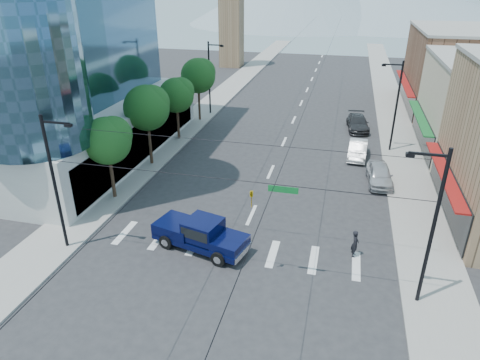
{
  "coord_description": "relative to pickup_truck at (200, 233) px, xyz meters",
  "views": [
    {
      "loc": [
        5.84,
        -20.97,
        16.07
      ],
      "look_at": [
        -0.77,
        5.57,
        3.0
      ],
      "focal_mm": 32.0,
      "sensor_mm": 36.0,
      "label": 1
    }
  ],
  "objects": [
    {
      "name": "ground",
      "position": [
        2.3,
        -1.05,
        -1.12
      ],
      "size": [
        160.0,
        160.0,
        0.0
      ],
      "primitive_type": "plane",
      "color": "#28282B",
      "rests_on": "ground"
    },
    {
      "name": "sidewalk_left",
      "position": [
        -9.7,
        38.95,
        -1.04
      ],
      "size": [
        4.0,
        120.0,
        0.15
      ],
      "primitive_type": "cube",
      "color": "gray",
      "rests_on": "ground"
    },
    {
      "name": "sidewalk_right",
      "position": [
        14.3,
        38.95,
        -1.04
      ],
      "size": [
        4.0,
        120.0,
        0.15
      ],
      "primitive_type": "cube",
      "color": "gray",
      "rests_on": "ground"
    },
    {
      "name": "shop_far",
      "position": [
        22.3,
        38.95,
        3.88
      ],
      "size": [
        12.0,
        18.0,
        10.0
      ],
      "primitive_type": "cube",
      "color": "brown",
      "rests_on": "ground"
    },
    {
      "name": "clock_tower",
      "position": [
        -14.2,
        60.95,
        9.53
      ],
      "size": [
        4.8,
        4.8,
        20.4
      ],
      "color": "#8C6B4C",
      "rests_on": "ground"
    },
    {
      "name": "tree_near",
      "position": [
        -8.77,
        5.05,
        3.88
      ],
      "size": [
        3.65,
        3.64,
        6.71
      ],
      "color": "black",
      "rests_on": "ground"
    },
    {
      "name": "tree_midnear",
      "position": [
        -8.77,
        12.05,
        4.48
      ],
      "size": [
        4.09,
        4.09,
        7.52
      ],
      "color": "black",
      "rests_on": "ground"
    },
    {
      "name": "tree_midfar",
      "position": [
        -8.77,
        19.05,
        3.88
      ],
      "size": [
        3.65,
        3.64,
        6.71
      ],
      "color": "black",
      "rests_on": "ground"
    },
    {
      "name": "tree_far",
      "position": [
        -8.77,
        26.05,
        4.48
      ],
      "size": [
        4.09,
        4.09,
        7.52
      ],
      "color": "black",
      "rests_on": "ground"
    },
    {
      "name": "signal_rig",
      "position": [
        2.5,
        -2.05,
        3.53
      ],
      "size": [
        21.8,
        0.2,
        9.0
      ],
      "color": "black",
      "rests_on": "ground"
    },
    {
      "name": "lamp_pole_nw",
      "position": [
        -8.36,
        28.95,
        3.82
      ],
      "size": [
        2.0,
        0.25,
        9.0
      ],
      "color": "black",
      "rests_on": "ground"
    },
    {
      "name": "lamp_pole_ne",
      "position": [
        12.97,
        20.95,
        3.82
      ],
      "size": [
        2.0,
        0.25,
        9.0
      ],
      "color": "black",
      "rests_on": "ground"
    },
    {
      "name": "pickup_truck",
      "position": [
        0.0,
        0.0,
        0.0
      ],
      "size": [
        6.67,
        3.71,
        2.14
      ],
      "rotation": [
        0.0,
        0.0,
        -0.25
      ],
      "color": "#070C36",
      "rests_on": "ground"
    },
    {
      "name": "pedestrian",
      "position": [
        9.72,
        1.52,
        -0.2
      ],
      "size": [
        0.47,
        0.69,
        1.83
      ],
      "primitive_type": "imported",
      "rotation": [
        0.0,
        0.0,
        1.52
      ],
      "color": "black",
      "rests_on": "ground"
    },
    {
      "name": "parked_car_near",
      "position": [
        11.7,
        12.86,
        -0.28
      ],
      "size": [
        2.31,
        5.02,
        1.67
      ],
      "primitive_type": "imported",
      "rotation": [
        0.0,
        0.0,
        0.07
      ],
      "color": "#B7B8BC",
      "rests_on": "ground"
    },
    {
      "name": "parked_car_mid",
      "position": [
        9.9,
        18.44,
        -0.32
      ],
      "size": [
        1.96,
        4.93,
        1.59
      ],
      "primitive_type": "imported",
      "rotation": [
        0.0,
        0.0,
        -0.06
      ],
      "color": "white",
      "rests_on": "ground"
    },
    {
      "name": "parked_car_far",
      "position": [
        9.9,
        27.02,
        -0.32
      ],
      "size": [
        2.79,
        5.71,
        1.6
      ],
      "primitive_type": "imported",
      "rotation": [
        0.0,
        0.0,
        0.1
      ],
      "color": "#2C2B2E",
      "rests_on": "ground"
    }
  ]
}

